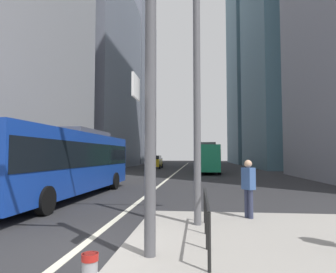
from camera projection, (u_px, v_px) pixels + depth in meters
ground_plane at (168, 178)px, 26.22m from camera, size 160.00×160.00×0.00m
lane_centre_line at (177, 172)px, 36.16m from camera, size 0.20×80.00×0.01m
office_tower_left_mid at (89, 75)px, 51.10m from camera, size 13.43×23.95×31.46m
office_tower_left_far at (127, 87)px, 78.87m from camera, size 12.27×23.32×40.06m
office_tower_right_mid at (285, 41)px, 49.46m from camera, size 11.39×21.94×41.89m
office_tower_right_far at (256, 52)px, 74.56m from camera, size 12.29×23.40×55.43m
city_bus_blue_oncoming at (66, 160)px, 14.34m from camera, size 2.93×12.25×3.40m
city_bus_red_receding at (207, 157)px, 34.72m from camera, size 2.76×10.94×3.40m
car_oncoming_mid at (157, 160)px, 60.17m from camera, size 2.12×4.57×1.94m
car_receding_near at (206, 160)px, 65.09m from camera, size 2.20×4.24×1.94m
car_receding_far at (210, 162)px, 47.92m from camera, size 2.10×4.50×1.94m
car_oncoming_far at (155, 162)px, 45.74m from camera, size 2.05×4.58×1.94m
traffic_signal_gantry at (59, 55)px, 6.06m from camera, size 5.70×0.65×6.00m
street_lamp_post at (197, 41)px, 8.49m from camera, size 5.50×0.32×8.00m
pedestrian_railing at (206, 209)px, 6.68m from camera, size 0.06×3.64×0.98m
pedestrian_walking at (248, 185)px, 9.10m from camera, size 0.41×0.45×1.76m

